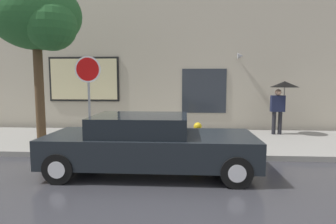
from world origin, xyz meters
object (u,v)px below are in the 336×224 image
fire_hydrant (198,136)px  pedestrian_with_umbrella (282,92)px  parked_car (149,144)px  stop_sign (88,83)px  street_tree (39,18)px

fire_hydrant → pedestrian_with_umbrella: size_ratio=0.40×
parked_car → pedestrian_with_umbrella: size_ratio=2.41×
fire_hydrant → pedestrian_with_umbrella: 4.20m
stop_sign → parked_car: bearing=-41.3°
pedestrian_with_umbrella → stop_sign: 6.79m
parked_car → fire_hydrant: size_ratio=6.03×
parked_car → street_tree: bearing=151.0°
fire_hydrant → street_tree: size_ratio=0.16×
pedestrian_with_umbrella → stop_sign: (-6.31, -2.48, 0.33)m
fire_hydrant → pedestrian_with_umbrella: (3.15, 2.51, 1.17)m
parked_car → fire_hydrant: parked_car is taller
parked_car → stop_sign: size_ratio=1.76×
parked_car → pedestrian_with_umbrella: pedestrian_with_umbrella is taller
fire_hydrant → stop_sign: stop_sign is taller
stop_sign → pedestrian_with_umbrella: bearing=21.4°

